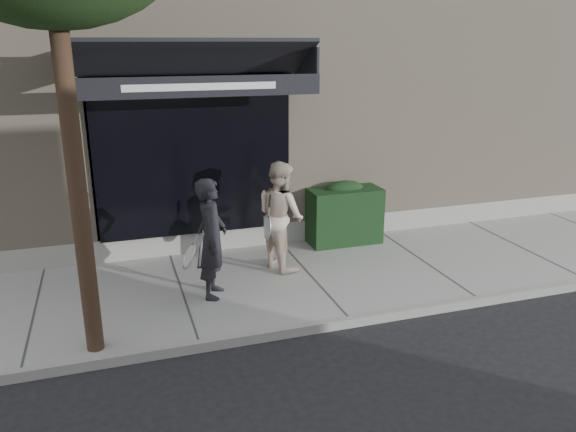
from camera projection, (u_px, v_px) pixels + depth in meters
name	position (u px, v px, depth m)	size (l,w,h in m)	color
ground	(310.00, 281.00, 8.87)	(80.00, 80.00, 0.00)	black
sidewalk	(310.00, 278.00, 8.85)	(20.00, 3.00, 0.12)	gray
curb	(350.00, 322.00, 7.44)	(20.00, 0.10, 0.14)	gray
building_facade	(235.00, 83.00, 12.55)	(14.30, 8.04, 5.64)	tan
hedge	(343.00, 213.00, 10.13)	(1.30, 0.70, 1.14)	black
pedestrian_front	(212.00, 239.00, 7.86)	(0.79, 0.94, 1.73)	black
pedestrian_back	(281.00, 215.00, 8.89)	(0.88, 1.00, 1.74)	beige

